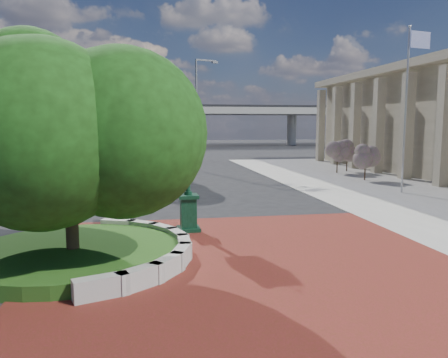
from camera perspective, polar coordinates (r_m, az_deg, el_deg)
ground at (r=13.67m, az=2.41°, el=-9.61°), size 200.00×200.00×0.00m
plaza at (r=12.73m, az=3.38°, el=-10.79°), size 12.00×12.00×0.04m
planter_wall at (r=13.31m, az=-9.20°, el=-8.95°), size 2.96×6.77×0.54m
grass_bed at (r=13.51m, az=-19.09°, el=-9.32°), size 6.10×6.10×0.40m
overpass at (r=82.88m, az=-8.09°, el=8.82°), size 90.00×12.00×7.50m
tree_planter at (r=12.99m, az=-19.72°, el=5.79°), size 5.20×5.20×6.33m
tree_street at (r=30.83m, az=-12.10°, el=5.65°), size 4.40×4.40×5.45m
post_clock at (r=15.91m, az=-4.76°, el=2.62°), size 1.06×1.06×4.90m
parked_car at (r=53.92m, az=-5.95°, el=3.62°), size 2.18×4.30×1.40m
flagpole_b at (r=27.01m, az=22.65°, el=8.46°), size 1.46×0.27×9.42m
street_lamp_near at (r=37.72m, az=-3.31°, el=9.50°), size 2.04×0.87×9.43m
street_lamp_far at (r=57.97m, az=-6.87°, el=9.12°), size 2.28×0.75×10.29m
shrub_near at (r=32.33m, az=17.99°, el=2.60°), size 1.20×1.20×2.20m
shrub_mid at (r=36.58m, az=14.60°, el=3.20°), size 1.20×1.20×2.20m
shrub_far at (r=38.19m, az=15.80°, el=3.32°), size 1.20×1.20×2.20m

